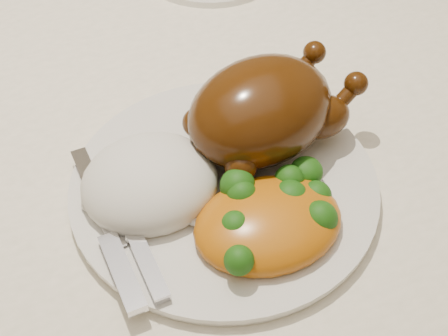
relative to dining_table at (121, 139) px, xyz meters
name	(u,v)px	position (x,y,z in m)	size (l,w,h in m)	color
dining_table	(121,139)	(0.00, 0.00, 0.00)	(1.60, 0.90, 0.76)	brown
tablecloth	(114,95)	(0.00, 0.00, 0.07)	(1.73, 1.03, 0.18)	white
dinner_plate	(224,187)	(0.06, -0.21, 0.11)	(0.29, 0.29, 0.01)	silver
roast_chicken	(264,109)	(0.11, -0.17, 0.16)	(0.19, 0.15, 0.09)	#452107
rice_mound	(150,183)	(-0.01, -0.19, 0.13)	(0.13, 0.12, 0.07)	white
mac_and_cheese	(274,216)	(0.08, -0.27, 0.13)	(0.14, 0.11, 0.05)	#C9780C
cutlery	(124,241)	(-0.05, -0.24, 0.12)	(0.04, 0.19, 0.01)	silver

